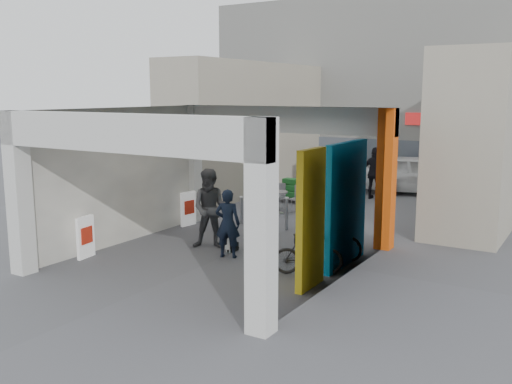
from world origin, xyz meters
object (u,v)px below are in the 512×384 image
Objects in this scene: border_collie at (230,243)px; white_van at (419,174)px; man_with_dog at (228,223)px; bicycle_rear at (308,254)px; man_back_turned at (211,209)px; man_crates at (375,173)px; bicycle_front at (327,239)px; cafe_set at (278,202)px; produce_stand at (295,193)px; man_elderly at (345,215)px.

white_van is (1.65, 10.63, 0.52)m from border_collie.
man_with_dog reaches higher than bicycle_rear.
man_back_turned is at bearing 48.88° from bicycle_rear.
man_crates reaches higher than bicycle_front.
man_back_turned reaches higher than border_collie.
bicycle_rear is at bearing -55.20° from cafe_set.
produce_stand is at bearing 43.80° from man_crates.
man_with_dog is 0.86× the size of man_crates.
bicycle_front is (2.24, 0.78, 0.23)m from border_collie.
white_van reaches higher than bicycle_front.
man_with_dog is 0.37× the size of white_van.
man_elderly is (3.93, -4.88, 0.56)m from produce_stand.
man_crates is (1.93, 3.79, 0.64)m from cafe_set.
man_elderly reaches higher than bicycle_front.
border_collie is at bearing 86.54° from man_crates.
white_van is at bearing -116.75° from man_with_dog.
border_collie is 2.38m from bicycle_front.
cafe_set is 6.55m from white_van.
man_elderly is 9.00m from white_van.
man_back_turned is 1.14× the size of man_elderly.
man_with_dog is at bearing 88.05° from man_crates.
produce_stand is 0.82× the size of bicycle_rear.
man_with_dog is 1.09× the size of bicycle_rear.
cafe_set is at bearing 6.18° from bicycle_rear.
border_collie is 0.29× the size of man_back_turned.
cafe_set is 4.86m from man_back_turned.
white_van reaches higher than bicycle_rear.
man_back_turned reaches higher than bicycle_rear.
bicycle_rear is at bearing 155.95° from man_with_dog.
man_with_dog is at bearing -130.69° from man_elderly.
man_with_dog reaches higher than bicycle_front.
cafe_set is 0.75× the size of man_crates.
man_with_dog is at bearing -64.15° from border_collie.
man_crates reaches higher than border_collie.
man_with_dog is 2.95m from man_elderly.
produce_stand is 6.73m from border_collie.
bicycle_front reaches higher than border_collie.
bicycle_front is at bearing 18.29° from border_collie.
man_elderly is at bearing 1.11° from man_back_turned.
man_crates reaches higher than cafe_set.
white_van reaches higher than produce_stand.
white_van is (3.28, 4.10, 0.43)m from produce_stand.
produce_stand is at bearing 0.92° from bicycle_rear.
man_back_turned is 3.00m from bicycle_front.
man_crates is (1.20, 8.55, -0.05)m from man_back_turned.
bicycle_front reaches higher than bicycle_rear.
cafe_set is 0.33× the size of white_van.
cafe_set is at bearing -92.69° from man_with_dog.
man_crates is at bearing -17.33° from bicycle_rear.
bicycle_rear is 0.34× the size of white_van.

